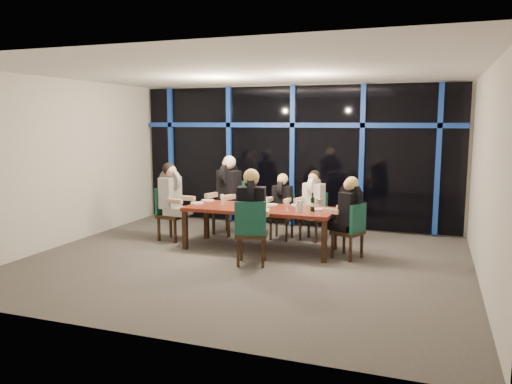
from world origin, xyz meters
TOP-DOWN VIEW (x-y plane):
  - room at (0.00, 0.00)m, footprint 7.04×7.00m
  - window_wall at (0.01, 2.93)m, footprint 6.86×0.43m
  - dining_table at (0.00, 0.80)m, footprint 2.60×1.00m
  - chair_far_left at (-0.97, 1.80)m, footprint 0.63×0.63m
  - chair_far_mid at (0.14, 1.75)m, footprint 0.42×0.42m
  - chair_far_right at (0.74, 1.85)m, footprint 0.52×0.52m
  - chair_end_left at (-1.88, 0.92)m, footprint 0.52×0.52m
  - chair_end_right at (1.62, 0.73)m, footprint 0.56×0.56m
  - chair_near_mid at (0.20, -0.19)m, footprint 0.58×0.58m
  - diner_far_left at (-1.00, 1.72)m, footprint 0.64×0.73m
  - diner_far_mid at (0.13, 1.68)m, footprint 0.44×0.54m
  - diner_far_right at (0.72, 1.78)m, footprint 0.52×0.61m
  - diner_end_left at (-1.79, 0.90)m, footprint 0.65×0.53m
  - diner_end_right at (1.54, 0.76)m, footprint 0.64×0.58m
  - diner_near_mid at (0.18, -0.10)m, footprint 0.59×0.70m
  - plate_far_left at (-1.18, 1.18)m, footprint 0.24×0.24m
  - plate_far_mid at (0.10, 1.11)m, footprint 0.24×0.24m
  - plate_far_right at (0.57, 1.23)m, footprint 0.24×0.24m
  - plate_end_left at (-1.23, 0.84)m, footprint 0.24×0.24m
  - plate_end_right at (1.03, 0.98)m, footprint 0.24×0.24m
  - plate_near_mid at (0.05, 0.44)m, footprint 0.24×0.24m
  - wine_bottle at (0.95, 0.74)m, footprint 0.07×0.07m
  - water_pitcher at (0.76, 0.60)m, footprint 0.12×0.11m
  - tea_light at (-0.10, 0.56)m, footprint 0.05×0.05m
  - wine_glass_a at (-0.29, 0.62)m, footprint 0.06×0.06m
  - wine_glass_b at (0.11, 0.84)m, footprint 0.07×0.07m
  - wine_glass_c at (0.54, 0.66)m, footprint 0.06×0.06m
  - wine_glass_d at (-0.76, 0.90)m, footprint 0.07×0.07m
  - wine_glass_e at (0.94, 1.02)m, footprint 0.07×0.07m

SIDE VIEW (x-z plane):
  - chair_far_mid at x=0.14m, z-range 0.05..0.91m
  - chair_far_right at x=0.74m, z-range 0.05..0.96m
  - chair_end_right at x=1.62m, z-range 0.05..0.98m
  - chair_end_left at x=-1.88m, z-range 0.06..1.06m
  - chair_near_mid at x=0.20m, z-range 0.06..1.10m
  - chair_far_left at x=-0.97m, z-range 0.06..1.13m
  - dining_table at x=0.00m, z-range 0.31..1.06m
  - plate_far_left at x=-1.18m, z-range 0.75..0.76m
  - plate_far_mid at x=0.10m, z-range 0.75..0.76m
  - plate_far_right at x=0.57m, z-range 0.75..0.76m
  - plate_end_left at x=-1.23m, z-range 0.75..0.76m
  - plate_end_right at x=1.03m, z-range 0.75..0.76m
  - plate_near_mid at x=0.05m, z-range 0.75..0.76m
  - tea_light at x=-0.10m, z-range 0.75..0.78m
  - diner_far_mid at x=0.13m, z-range 0.40..1.24m
  - water_pitcher at x=0.76m, z-range 0.75..0.95m
  - wine_glass_a at x=-0.29m, z-range 0.79..0.94m
  - diner_far_right at x=0.72m, z-range 0.43..1.31m
  - wine_glass_c at x=0.54m, z-range 0.79..0.96m
  - wine_bottle at x=0.95m, z-range 0.71..1.03m
  - wine_glass_d at x=-0.76m, z-range 0.79..0.97m
  - wine_glass_e at x=0.94m, z-range 0.79..0.97m
  - diner_end_right at x=1.54m, z-range 0.43..1.34m
  - wine_glass_b at x=0.11m, z-range 0.79..0.98m
  - diner_end_left at x=-1.79m, z-range 0.47..1.45m
  - diner_near_mid at x=0.18m, z-range 0.48..1.49m
  - diner_far_left at x=-1.00m, z-range 0.50..1.54m
  - window_wall at x=0.01m, z-range 0.08..3.02m
  - room at x=0.00m, z-range 0.51..3.53m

